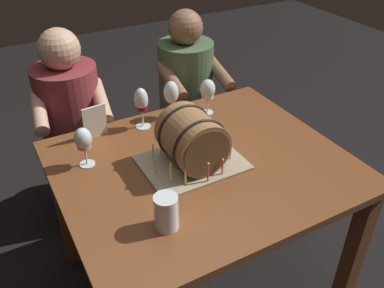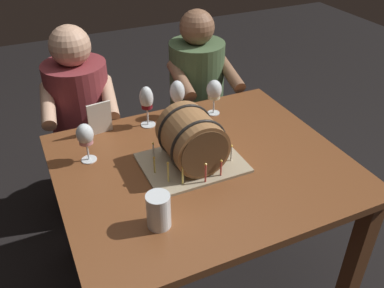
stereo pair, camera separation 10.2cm
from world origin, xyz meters
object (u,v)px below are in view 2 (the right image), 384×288
object	(u,v)px
person_seated_right	(197,109)
wine_glass_empty	(177,93)
menu_card	(100,118)
wine_glass_white	(214,91)
beer_pint	(159,212)
person_seated_left	(85,133)
barrel_cake	(192,141)
dining_table	(202,184)
wine_glass_red	(147,100)
wine_glass_rose	(85,136)

from	to	relation	value
person_seated_right	wine_glass_empty	bearing A→B (deg)	-126.52
menu_card	person_seated_right	bearing A→B (deg)	24.04
wine_glass_white	person_seated_right	distance (m)	0.57
wine_glass_empty	beer_pint	xyz separation A→B (m)	(-0.35, -0.67, -0.07)
wine_glass_white	person_seated_left	size ratio (longest dim) A/B	0.16
barrel_cake	wine_glass_empty	xyz separation A→B (m)	(0.10, 0.40, 0.01)
barrel_cake	wine_glass_white	xyz separation A→B (m)	(0.28, 0.34, 0.01)
wine_glass_empty	wine_glass_white	distance (m)	0.18
dining_table	wine_glass_empty	size ratio (longest dim) A/B	6.26
wine_glass_empty	menu_card	distance (m)	0.39
beer_pint	wine_glass_empty	bearing A→B (deg)	62.23
wine_glass_red	wine_glass_rose	size ratio (longest dim) A/B	1.15
person_seated_left	person_seated_right	distance (m)	0.70
dining_table	menu_card	bearing A→B (deg)	128.61
barrel_cake	wine_glass_red	size ratio (longest dim) A/B	2.03
barrel_cake	wine_glass_red	world-z (taller)	barrel_cake
barrel_cake	menu_card	bearing A→B (deg)	125.59
barrel_cake	beer_pint	world-z (taller)	barrel_cake
dining_table	person_seated_left	xyz separation A→B (m)	(-0.35, 0.80, -0.11)
person_seated_right	barrel_cake	bearing A→B (deg)	-116.51
wine_glass_red	wine_glass_empty	xyz separation A→B (m)	(0.16, 0.02, -0.01)
wine_glass_rose	wine_glass_white	size ratio (longest dim) A/B	0.97
menu_card	barrel_cake	bearing A→B (deg)	-60.64
dining_table	wine_glass_empty	world-z (taller)	wine_glass_empty
menu_card	person_seated_left	size ratio (longest dim) A/B	0.14
barrel_cake	person_seated_right	bearing A→B (deg)	63.49
beer_pint	menu_card	distance (m)	0.67
dining_table	wine_glass_red	distance (m)	0.47
wine_glass_red	menu_card	size ratio (longest dim) A/B	1.26
beer_pint	barrel_cake	bearing A→B (deg)	47.68
wine_glass_red	wine_glass_empty	world-z (taller)	wine_glass_red
dining_table	wine_glass_white	distance (m)	0.49
barrel_cake	person_seated_left	size ratio (longest dim) A/B	0.36
barrel_cake	menu_card	world-z (taller)	barrel_cake
wine_glass_empty	beer_pint	size ratio (longest dim) A/B	1.45
wine_glass_empty	wine_glass_rose	bearing A→B (deg)	-158.74
dining_table	wine_glass_empty	bearing A→B (deg)	81.61
wine_glass_rose	person_seated_left	distance (m)	0.67
barrel_cake	person_seated_left	bearing A→B (deg)	111.28
person_seated_right	person_seated_left	bearing A→B (deg)	179.99
wine_glass_rose	barrel_cake	bearing A→B (deg)	-28.37
wine_glass_white	menu_card	world-z (taller)	wine_glass_white
wine_glass_red	person_seated_right	size ratio (longest dim) A/B	0.18
wine_glass_empty	dining_table	bearing A→B (deg)	-98.39
barrel_cake	person_seated_left	world-z (taller)	person_seated_left
wine_glass_red	person_seated_left	world-z (taller)	person_seated_left
barrel_cake	beer_pint	size ratio (longest dim) A/B	3.15
menu_card	person_seated_right	distance (m)	0.84
dining_table	wine_glass_rose	distance (m)	0.53
wine_glass_empty	wine_glass_rose	size ratio (longest dim) A/B	1.08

